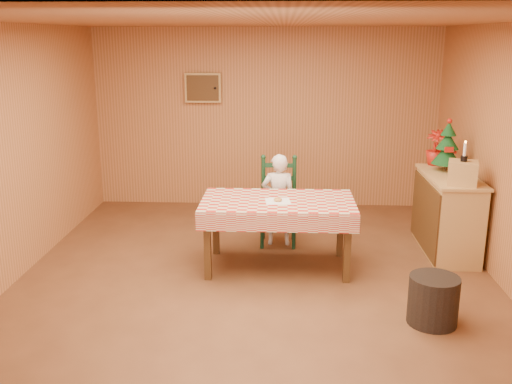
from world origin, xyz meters
The scene contains 13 objects.
ground centered at (0.00, 0.00, 0.00)m, with size 6.00×6.00×0.00m, color brown.
cabin_walls centered at (0.00, 0.53, 1.83)m, with size 5.10×6.05×2.65m.
dining_table centered at (0.22, 0.54, 0.69)m, with size 1.66×0.96×0.77m.
ladder_chair centered at (0.22, 1.33, 0.50)m, with size 0.44×0.40×1.08m.
seated_child centered at (0.22, 1.27, 0.56)m, with size 0.41×0.27×1.12m, color silver.
napkin centered at (0.22, 0.49, 0.77)m, with size 0.26×0.26×0.00m, color white.
donut centered at (0.22, 0.49, 0.79)m, with size 0.09×0.09×0.03m, color #C38B46.
shelf_unit centered at (2.18, 1.10, 0.47)m, with size 0.54×1.24×0.93m.
crate centered at (2.19, 0.70, 1.06)m, with size 0.30×0.30×0.25m, color tan.
christmas_tree centered at (2.19, 1.35, 1.21)m, with size 0.34×0.34×0.62m.
flower_arrangement centered at (2.14, 1.65, 1.15)m, with size 0.24×0.24×0.43m, color #AD1B10.
candle_set centered at (2.19, 0.70, 1.24)m, with size 0.07×0.07×0.22m.
storage_bin centered at (1.61, -0.67, 0.22)m, with size 0.44×0.44×0.44m, color black.
Camera 1 is at (0.27, -5.34, 2.47)m, focal length 40.00 mm.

